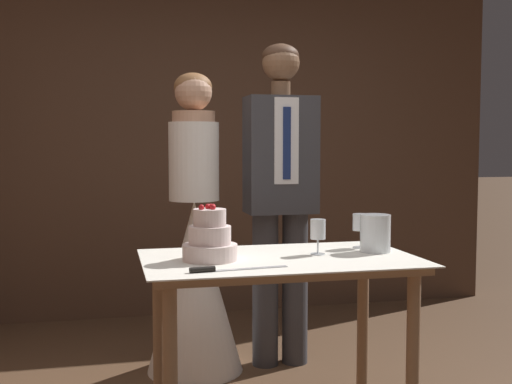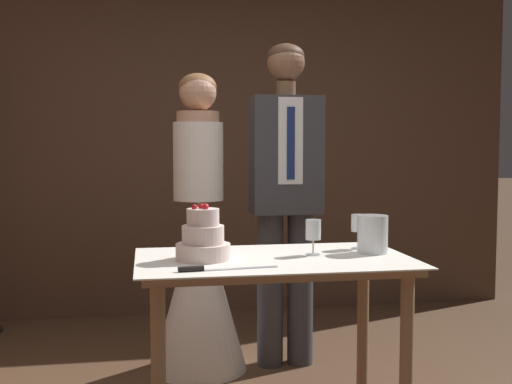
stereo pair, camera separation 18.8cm
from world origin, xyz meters
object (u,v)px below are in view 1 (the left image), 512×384
(wine_glass_middle, at_px, (361,224))
(groom, at_px, (280,187))
(tiered_cake, at_px, (210,240))
(cake_knife, at_px, (220,269))
(cake_table, at_px, (280,283))
(hurricane_candle, at_px, (375,234))
(bride, at_px, (195,263))
(wine_glass_near, at_px, (318,231))

(wine_glass_middle, distance_m, groom, 0.77)
(tiered_cake, xyz_separation_m, cake_knife, (0.00, -0.24, -0.08))
(cake_table, xyz_separation_m, hurricane_candle, (0.46, 0.04, 0.20))
(wine_glass_middle, bearing_deg, groom, 104.55)
(cake_table, height_order, wine_glass_middle, wine_glass_middle)
(cake_table, xyz_separation_m, cake_knife, (-0.30, -0.24, 0.12))
(tiered_cake, distance_m, hurricane_candle, 0.77)
(bride, height_order, groom, groom)
(cake_knife, distance_m, hurricane_candle, 0.82)
(wine_glass_near, distance_m, bride, 1.01)
(wine_glass_middle, bearing_deg, hurricane_candle, -80.30)
(bride, xyz_separation_m, groom, (0.50, -0.00, 0.42))
(wine_glass_middle, height_order, groom, groom)
(cake_knife, relative_size, wine_glass_middle, 2.46)
(wine_glass_middle, height_order, bride, bride)
(wine_glass_near, distance_m, wine_glass_middle, 0.29)
(wine_glass_near, distance_m, hurricane_candle, 0.28)
(cake_knife, relative_size, hurricane_candle, 2.33)
(hurricane_candle, bearing_deg, bride, 129.68)
(tiered_cake, height_order, cake_knife, tiered_cake)
(cake_table, distance_m, wine_glass_near, 0.29)
(cake_table, distance_m, groom, 1.00)
(wine_glass_near, height_order, groom, groom)
(hurricane_candle, bearing_deg, wine_glass_middle, 99.70)
(cake_table, distance_m, tiered_cake, 0.36)
(cake_table, bearing_deg, tiered_cake, 179.80)
(cake_table, height_order, tiered_cake, tiered_cake)
(cake_knife, bearing_deg, wine_glass_near, 22.91)
(wine_glass_middle, bearing_deg, cake_table, -160.10)
(wine_glass_middle, bearing_deg, tiered_cake, -168.00)
(tiered_cake, relative_size, groom, 0.13)
(tiered_cake, distance_m, cake_knife, 0.25)
(wine_glass_near, bearing_deg, groom, 85.67)
(cake_table, xyz_separation_m, wine_glass_middle, (0.44, 0.16, 0.23))
(cake_knife, distance_m, bride, 1.15)
(groom, bearing_deg, cake_table, -105.57)
(wine_glass_near, xyz_separation_m, bride, (-0.43, 0.87, -0.28))
(wine_glass_near, bearing_deg, bride, 116.66)
(wine_glass_middle, relative_size, hurricane_candle, 0.95)
(cake_knife, relative_size, groom, 0.21)
(wine_glass_near, relative_size, groom, 0.09)
(cake_knife, distance_m, groom, 1.29)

